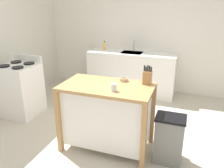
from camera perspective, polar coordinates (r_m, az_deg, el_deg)
name	(u,v)px	position (r m, az deg, el deg)	size (l,w,h in m)	color
ground_plane	(110,149)	(3.25, -0.53, -16.20)	(6.06, 6.06, 0.00)	#BCB29E
wall_back	(149,32)	(5.11, 9.44, 12.76)	(4.82, 0.10, 2.60)	silver
wall_left	(8,37)	(4.81, -24.74, 10.80)	(0.10, 3.13, 2.60)	silver
kitchen_island	(107,114)	(3.05, -1.27, -7.50)	(1.19, 0.66, 0.92)	#AD7F4C
knife_block	(147,77)	(2.95, 8.92, 1.75)	(0.11, 0.09, 0.25)	#9E7042
bowl_ceramic_small	(124,79)	(3.04, 3.03, 1.19)	(0.12, 0.12, 0.04)	tan
drinking_cup	(114,87)	(2.69, 0.45, -0.85)	(0.07, 0.07, 0.09)	silver
trash_bin	(169,139)	(2.97, 14.20, -13.37)	(0.36, 0.28, 0.63)	slate
sink_counter	(131,72)	(5.01, 4.93, 2.93)	(1.88, 0.60, 0.91)	white
sink_faucet	(134,46)	(5.01, 5.54, 9.54)	(0.02, 0.02, 0.22)	#B7BCC1
bottle_spray_cleaner	(104,46)	(5.10, -1.94, 9.63)	(0.05, 0.05, 0.20)	yellow
stove	(21,90)	(4.30, -22.09, -1.34)	(0.60, 0.60, 1.03)	white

